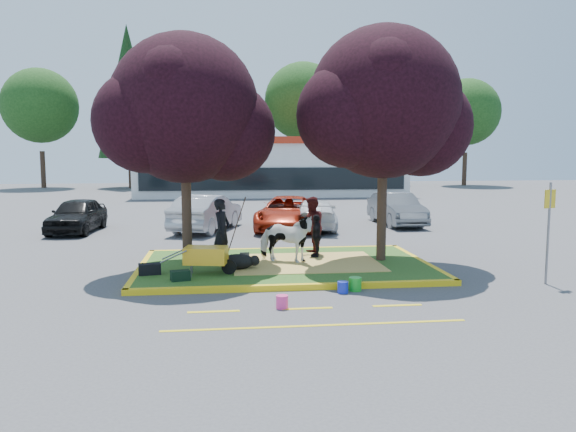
{
  "coord_description": "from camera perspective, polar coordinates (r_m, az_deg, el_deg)",
  "views": [
    {
      "loc": [
        -1.81,
        -15.82,
        3.38
      ],
      "look_at": [
        0.14,
        0.5,
        1.46
      ],
      "focal_mm": 35.0,
      "sensor_mm": 36.0,
      "label": 1
    }
  ],
  "objects": [
    {
      "name": "car_grey",
      "position": [
        26.17,
        10.97,
        0.7
      ],
      "size": [
        1.67,
        4.47,
        1.46
      ],
      "primitive_type": "imported",
      "rotation": [
        0.0,
        0.0,
        0.03
      ],
      "color": "#5C5F63",
      "rests_on": "ground"
    },
    {
      "name": "car_black",
      "position": [
        24.99,
        -20.65,
        0.09
      ],
      "size": [
        1.98,
        4.3,
        1.43
      ],
      "primitive_type": "imported",
      "rotation": [
        0.0,
        0.0,
        -0.07
      ],
      "color": "black",
      "rests_on": "ground"
    },
    {
      "name": "bucket_green",
      "position": [
        13.79,
        6.83,
        -6.88
      ],
      "size": [
        0.4,
        0.4,
        0.33
      ],
      "primitive_type": "cylinder",
      "rotation": [
        0.0,
        0.0,
        0.37
      ],
      "color": "green",
      "rests_on": "ground"
    },
    {
      "name": "calf",
      "position": [
        15.47,
        -5.19,
        -4.64
      ],
      "size": [
        1.1,
        0.84,
        0.42
      ],
      "primitive_type": "ellipsoid",
      "rotation": [
        0.0,
        0.0,
        0.34
      ],
      "color": "black",
      "rests_on": "median_island"
    },
    {
      "name": "curb_near",
      "position": [
        13.77,
        0.94,
        -7.24
      ],
      "size": [
        8.3,
        0.16,
        0.15
      ],
      "primitive_type": "cube",
      "color": "yellow",
      "rests_on": "ground"
    },
    {
      "name": "wheelbarrow",
      "position": [
        14.81,
        -8.28,
        -4.01
      ],
      "size": [
        1.96,
        0.84,
        0.74
      ],
      "rotation": [
        0.0,
        0.0,
        -0.18
      ],
      "color": "black",
      "rests_on": "median_island"
    },
    {
      "name": "cow",
      "position": [
        16.23,
        -0.24,
        -2.3
      ],
      "size": [
        1.83,
        1.34,
        1.41
      ],
      "primitive_type": "imported",
      "rotation": [
        0.0,
        0.0,
        1.18
      ],
      "color": "white",
      "rests_on": "median_island"
    },
    {
      "name": "car_silver",
      "position": [
        24.03,
        -8.29,
        0.34
      ],
      "size": [
        3.16,
        4.95,
        1.54
      ],
      "primitive_type": "imported",
      "rotation": [
        0.0,
        0.0,
        2.79
      ],
      "color": "#9FA1A7",
      "rests_on": "ground"
    },
    {
      "name": "fire_lane_stripe_b",
      "position": [
        12.24,
        1.97,
        -9.37
      ],
      "size": [
        1.1,
        0.12,
        0.01
      ],
      "primitive_type": "cube",
      "color": "yellow",
      "rests_on": "ground"
    },
    {
      "name": "gear_bag_dark",
      "position": [
        15.21,
        -13.87,
        -5.25
      ],
      "size": [
        0.61,
        0.41,
        0.29
      ],
      "primitive_type": "cube",
      "rotation": [
        0.0,
        0.0,
        0.18
      ],
      "color": "black",
      "rests_on": "median_island"
    },
    {
      "name": "gear_bag_green",
      "position": [
        14.36,
        -10.89,
        -5.96
      ],
      "size": [
        0.53,
        0.4,
        0.25
      ],
      "primitive_type": "cube",
      "rotation": [
        0.0,
        0.0,
        0.25
      ],
      "color": "black",
      "rests_on": "median_island"
    },
    {
      "name": "curb_far",
      "position": [
        18.79,
        -1.19,
        -3.49
      ],
      "size": [
        8.3,
        0.16,
        0.15
      ],
      "primitive_type": "cube",
      "color": "yellow",
      "rests_on": "ground"
    },
    {
      "name": "curb_left",
      "position": [
        16.32,
        -14.74,
        -5.26
      ],
      "size": [
        0.16,
        5.3,
        0.15
      ],
      "primitive_type": "cube",
      "color": "yellow",
      "rests_on": "ground"
    },
    {
      "name": "car_white",
      "position": [
        24.26,
        2.78,
        0.17
      ],
      "size": [
        2.42,
        4.67,
        1.3
      ],
      "primitive_type": "imported",
      "rotation": [
        0.0,
        0.0,
        3.0
      ],
      "color": "silver",
      "rests_on": "ground"
    },
    {
      "name": "sign_post",
      "position": [
        15.57,
        24.97,
        -0.51
      ],
      "size": [
        0.35,
        0.14,
        2.6
      ],
      "rotation": [
        0.0,
        0.0,
        0.32
      ],
      "color": "slate",
      "rests_on": "ground"
    },
    {
      "name": "fire_lane_stripe_a",
      "position": [
        12.11,
        -7.56,
        -9.61
      ],
      "size": [
        1.1,
        0.12,
        0.01
      ],
      "primitive_type": "cube",
      "color": "yellow",
      "rests_on": "ground"
    },
    {
      "name": "tree_purple_right",
      "position": [
        16.73,
        9.79,
        10.6
      ],
      "size": [
        5.3,
        4.4,
        6.82
      ],
      "color": "black",
      "rests_on": "median_island"
    },
    {
      "name": "treeline",
      "position": [
        53.7,
        -3.62,
        11.27
      ],
      "size": [
        46.58,
        7.8,
        14.63
      ],
      "color": "black",
      "rests_on": "ground"
    },
    {
      "name": "handler",
      "position": [
        16.38,
        -6.72,
        -1.49
      ],
      "size": [
        0.69,
        0.8,
        1.85
      ],
      "primitive_type": "imported",
      "rotation": [
        0.0,
        0.0,
        1.12
      ],
      "color": "black",
      "rests_on": "median_island"
    },
    {
      "name": "visitor_b",
      "position": [
        17.07,
        2.9,
        -2.03
      ],
      "size": [
        0.47,
        0.82,
        1.31
      ],
      "primitive_type": "imported",
      "rotation": [
        0.0,
        0.0,
        -1.77
      ],
      "color": "black",
      "rests_on": "median_island"
    },
    {
      "name": "fire_lane_long",
      "position": [
        11.1,
        2.93,
        -11.06
      ],
      "size": [
        6.0,
        0.1,
        0.01
      ],
      "primitive_type": "cube",
      "color": "yellow",
      "rests_on": "ground"
    },
    {
      "name": "tree_purple_left",
      "position": [
        16.26,
        -10.39,
        9.99
      ],
      "size": [
        5.06,
        4.2,
        6.51
      ],
      "color": "black",
      "rests_on": "median_island"
    },
    {
      "name": "curb_right",
      "position": [
        17.2,
        13.38,
        -4.61
      ],
      "size": [
        0.16,
        5.3,
        0.15
      ],
      "primitive_type": "cube",
      "color": "yellow",
      "rests_on": "ground"
    },
    {
      "name": "bucket_pink",
      "position": [
        12.21,
        -0.6,
        -8.72
      ],
      "size": [
        0.27,
        0.27,
        0.29
      ],
      "primitive_type": "cylinder",
      "rotation": [
        0.0,
        0.0,
        0.02
      ],
      "color": "#FF388E",
      "rests_on": "ground"
    },
    {
      "name": "car_red",
      "position": [
        24.08,
        -0.02,
        0.29
      ],
      "size": [
        3.52,
        5.57,
        1.43
      ],
      "primitive_type": "imported",
      "rotation": [
        0.0,
        0.0,
        -0.24
      ],
      "color": "#A1220D",
      "rests_on": "ground"
    },
    {
      "name": "retail_building",
      "position": [
        43.99,
        -1.86,
        5.16
      ],
      "size": [
        20.4,
        8.4,
        4.4
      ],
      "color": "silver",
      "rests_on": "ground"
    },
    {
      "name": "ground",
      "position": [
        16.28,
        -0.29,
        -5.34
      ],
      "size": [
        90.0,
        90.0,
        0.0
      ],
      "primitive_type": "plane",
      "color": "#424244",
      "rests_on": "ground"
    },
    {
      "name": "fire_lane_stripe_c",
      "position": [
        12.69,
        11.04,
        -8.91
      ],
      "size": [
        1.1,
        0.12,
        0.01
      ],
      "primitive_type": "cube",
      "color": "yellow",
      "rests_on": "ground"
    },
    {
      "name": "bucket_blue",
      "position": [
        13.56,
        5.59,
        -7.21
      ],
      "size": [
        0.32,
        0.32,
        0.28
      ],
      "primitive_type": "cylinder",
      "rotation": [
        0.0,
        0.0,
        -0.25
      ],
      "color": "#182AC1",
      "rests_on": "ground"
    },
    {
      "name": "median_island",
      "position": [
        16.27,
        -0.29,
        -5.08
      ],
      "size": [
        8.0,
        5.0,
        0.15
      ],
      "primitive_type": "cube",
      "color": "#254F18",
      "rests_on": "ground"
    },
    {
      "name": "visitor_a",
      "position": [
        17.44,
        2.43,
        -1.01
      ],
      "size": [
        0.74,
        0.92,
        1.82
      ],
      "primitive_type": "imported",
      "rotation": [
        0.0,
        0.0,
        -1.52
      ],
      "color": "#421313",
      "rests_on": "median_island"
    },
    {
      "name": "straw_bedding",
      "position": [
        16.33,
        1.8,
        -4.75
      ],
      "size": [
        4.2,
        3.0,
        0.01
      ],
      "primitive_type": "cube",
      "color": "#DDC05B",
      "rests_on": "median_island"
    }
  ]
}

